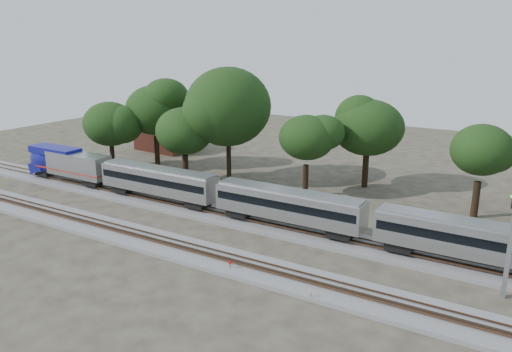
{
  "coord_description": "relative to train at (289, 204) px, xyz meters",
  "views": [
    {
      "loc": [
        27.18,
        -39.37,
        20.44
      ],
      "look_at": [
        0.61,
        5.0,
        6.04
      ],
      "focal_mm": 35.0,
      "sensor_mm": 36.0,
      "label": 1
    }
  ],
  "objects": [
    {
      "name": "switch_lever",
      "position": [
        3.63,
        -11.64,
        -3.0
      ],
      "size": [
        0.52,
        0.34,
        0.3
      ],
      "primitive_type": "cube",
      "rotation": [
        0.0,
        0.0,
        0.08
      ],
      "color": "#512D19",
      "rests_on": "ground"
    },
    {
      "name": "train",
      "position": [
        0.0,
        0.0,
        0.0
      ],
      "size": [
        88.3,
        3.04,
        4.48
      ],
      "color": "#B3B5BA",
      "rests_on": "ground"
    },
    {
      "name": "tree_0",
      "position": [
        -36.48,
        9.33,
        4.17
      ],
      "size": [
        7.46,
        7.46,
        10.51
      ],
      "color": "black",
      "rests_on": "ground"
    },
    {
      "name": "tree_1",
      "position": [
        -31.74,
        14.56,
        6.04
      ],
      "size": [
        9.35,
        9.35,
        13.19
      ],
      "color": "black",
      "rests_on": "ground"
    },
    {
      "name": "brick_building",
      "position": [
        -38.63,
        25.02,
        -0.58
      ],
      "size": [
        11.3,
        8.5,
        5.11
      ],
      "rotation": [
        0.0,
        0.0,
        -0.1
      ],
      "color": "maroon",
      "rests_on": "ground"
    },
    {
      "name": "switch_stand_white",
      "position": [
        8.35,
        -12.33,
        -2.51
      ],
      "size": [
        0.31,
        0.13,
        0.99
      ],
      "rotation": [
        0.0,
        0.0,
        0.34
      ],
      "color": "#512D19",
      "rests_on": "ground"
    },
    {
      "name": "tree_6",
      "position": [
        16.62,
        15.18,
        4.98
      ],
      "size": [
        8.27,
        8.27,
        11.67
      ],
      "color": "black",
      "rests_on": "ground"
    },
    {
      "name": "switch_stand_red",
      "position": [
        -0.06,
        -11.39,
        -2.41
      ],
      "size": [
        0.36,
        0.08,
        1.15
      ],
      "rotation": [
        0.0,
        0.0,
        0.12
      ],
      "color": "#512D19",
      "rests_on": "ground"
    },
    {
      "name": "tree_3",
      "position": [
        -16.94,
        13.57,
        7.73
      ],
      "size": [
        11.06,
        11.06,
        15.6
      ],
      "color": "black",
      "rests_on": "ground"
    },
    {
      "name": "track_near",
      "position": [
        -4.17,
        -10.0,
        -2.94
      ],
      "size": [
        160.0,
        5.0,
        0.73
      ],
      "color": "slate",
      "rests_on": "ground"
    },
    {
      "name": "tree_4",
      "position": [
        -3.98,
        12.47,
        4.76
      ],
      "size": [
        8.05,
        8.05,
        11.36
      ],
      "color": "black",
      "rests_on": "ground"
    },
    {
      "name": "ground",
      "position": [
        -4.17,
        -6.0,
        -3.15
      ],
      "size": [
        160.0,
        160.0,
        0.0
      ],
      "primitive_type": "plane",
      "color": "#383328",
      "rests_on": "ground"
    },
    {
      "name": "track_far",
      "position": [
        -4.17,
        -0.0,
        -2.94
      ],
      "size": [
        160.0,
        5.0,
        0.73
      ],
      "color": "slate",
      "rests_on": "ground"
    },
    {
      "name": "tree_2",
      "position": [
        -21.61,
        9.29,
        4.46
      ],
      "size": [
        7.75,
        7.75,
        10.93
      ],
      "color": "black",
      "rests_on": "ground"
    },
    {
      "name": "tree_5",
      "position": [
        1.41,
        20.67,
        5.33
      ],
      "size": [
        8.63,
        8.63,
        12.17
      ],
      "color": "black",
      "rests_on": "ground"
    }
  ]
}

